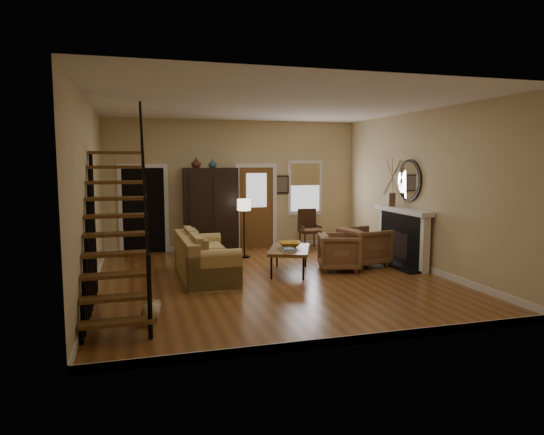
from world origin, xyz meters
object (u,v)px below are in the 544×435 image
object	(u,v)px
sofa	(205,257)
side_chair	(310,229)
armoire	(211,210)
armchair_right	(364,247)
armchair_left	(339,252)
floor_lamp	(244,229)
coffee_table	(289,261)

from	to	relation	value
sofa	side_chair	world-z (taller)	side_chair
armoire	armchair_right	bearing A→B (deg)	-39.99
armchair_left	side_chair	distance (m)	2.58
armchair_left	side_chair	xyz separation A→B (m)	(0.29, 2.56, 0.13)
armchair_right	floor_lamp	distance (m)	2.81
sofa	coffee_table	bearing A→B (deg)	-3.42
floor_lamp	armoire	bearing A→B (deg)	124.80
sofa	armchair_right	xyz separation A→B (m)	(3.48, 0.16, 0.00)
sofa	armchair_right	world-z (taller)	armchair_right
floor_lamp	side_chair	world-z (taller)	floor_lamp
armchair_left	armchair_right	world-z (taller)	armchair_right
armchair_right	floor_lamp	xyz separation A→B (m)	(-2.32, 1.56, 0.28)
coffee_table	side_chair	world-z (taller)	side_chair
armchair_right	side_chair	xyz separation A→B (m)	(-0.42, 2.29, 0.09)
armoire	coffee_table	xyz separation A→B (m)	(1.18, -2.72, -0.80)
armoire	floor_lamp	xyz separation A→B (m)	(0.64, -0.92, -0.36)
sofa	armchair_right	size ratio (longest dim) A/B	2.42
sofa	coffee_table	xyz separation A→B (m)	(1.69, -0.07, -0.16)
sofa	coffee_table	distance (m)	1.70
armchair_right	floor_lamp	world-z (taller)	floor_lamp
armchair_left	floor_lamp	distance (m)	2.46
coffee_table	armchair_left	xyz separation A→B (m)	(1.08, -0.04, 0.13)
floor_lamp	armchair_right	bearing A→B (deg)	-33.94
sofa	armchair_left	distance (m)	2.78
armchair_left	side_chair	size ratio (longest dim) A/B	0.82
coffee_table	armchair_left	size ratio (longest dim) A/B	1.57
side_chair	floor_lamp	bearing A→B (deg)	-159.24
armchair_right	side_chair	size ratio (longest dim) A/B	0.90
armoire	armchair_left	bearing A→B (deg)	-50.74
armoire	sofa	xyz separation A→B (m)	(-0.52, -2.65, -0.64)
sofa	coffee_table	size ratio (longest dim) A/B	1.68
sofa	floor_lamp	bearing A→B (deg)	55.00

